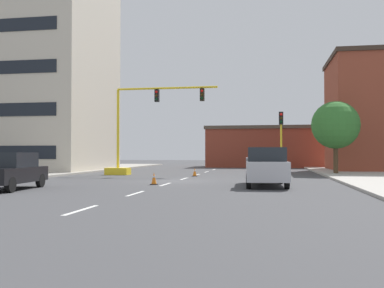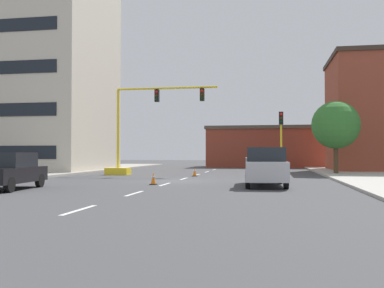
% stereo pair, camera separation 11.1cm
% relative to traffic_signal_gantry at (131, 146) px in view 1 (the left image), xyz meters
% --- Properties ---
extents(ground_plane, '(160.00, 160.00, 0.00)m').
position_rel_traffic_signal_gantry_xyz_m(ground_plane, '(5.04, -6.84, -2.23)').
color(ground_plane, '#424244').
extents(sidewalk_left, '(6.00, 56.00, 0.14)m').
position_rel_traffic_signal_gantry_xyz_m(sidewalk_left, '(-7.52, 1.16, -2.16)').
color(sidewalk_left, '#9E998E').
rests_on(sidewalk_left, ground_plane).
extents(sidewalk_right, '(6.00, 56.00, 0.14)m').
position_rel_traffic_signal_gantry_xyz_m(sidewalk_right, '(17.60, 1.16, -2.16)').
color(sidewalk_right, '#B2ADA3').
rests_on(sidewalk_right, ground_plane).
extents(lane_stripe_seg_0, '(0.16, 2.40, 0.01)m').
position_rel_traffic_signal_gantry_xyz_m(lane_stripe_seg_0, '(5.04, -20.84, -2.22)').
color(lane_stripe_seg_0, silver).
rests_on(lane_stripe_seg_0, ground_plane).
extents(lane_stripe_seg_1, '(0.16, 2.40, 0.01)m').
position_rel_traffic_signal_gantry_xyz_m(lane_stripe_seg_1, '(5.04, -15.34, -2.22)').
color(lane_stripe_seg_1, silver).
rests_on(lane_stripe_seg_1, ground_plane).
extents(lane_stripe_seg_2, '(0.16, 2.40, 0.01)m').
position_rel_traffic_signal_gantry_xyz_m(lane_stripe_seg_2, '(5.04, -9.84, -2.22)').
color(lane_stripe_seg_2, silver).
rests_on(lane_stripe_seg_2, ground_plane).
extents(lane_stripe_seg_3, '(0.16, 2.40, 0.01)m').
position_rel_traffic_signal_gantry_xyz_m(lane_stripe_seg_3, '(5.04, -4.34, -2.22)').
color(lane_stripe_seg_3, silver).
rests_on(lane_stripe_seg_3, ground_plane).
extents(lane_stripe_seg_4, '(0.16, 2.40, 0.01)m').
position_rel_traffic_signal_gantry_xyz_m(lane_stripe_seg_4, '(5.04, 1.16, -2.22)').
color(lane_stripe_seg_4, silver).
rests_on(lane_stripe_seg_4, ground_plane).
extents(lane_stripe_seg_5, '(0.16, 2.40, 0.01)m').
position_rel_traffic_signal_gantry_xyz_m(lane_stripe_seg_5, '(5.04, 6.66, -2.22)').
color(lane_stripe_seg_5, silver).
rests_on(lane_stripe_seg_5, ground_plane).
extents(lane_stripe_seg_6, '(0.16, 2.40, 0.01)m').
position_rel_traffic_signal_gantry_xyz_m(lane_stripe_seg_6, '(5.04, 12.16, -2.22)').
color(lane_stripe_seg_6, silver).
rests_on(lane_stripe_seg_6, ground_plane).
extents(building_tall_left, '(14.84, 12.44, 21.59)m').
position_rel_traffic_signal_gantry_xyz_m(building_tall_left, '(-12.39, 6.28, 8.58)').
color(building_tall_left, beige).
rests_on(building_tall_left, ground_plane).
extents(building_brick_center, '(14.28, 8.32, 4.95)m').
position_rel_traffic_signal_gantry_xyz_m(building_brick_center, '(10.26, 22.29, 0.26)').
color(building_brick_center, brown).
rests_on(building_brick_center, ground_plane).
extents(traffic_signal_gantry, '(8.81, 1.20, 6.83)m').
position_rel_traffic_signal_gantry_xyz_m(traffic_signal_gantry, '(0.00, 0.00, 0.00)').
color(traffic_signal_gantry, yellow).
rests_on(traffic_signal_gantry, ground_plane).
extents(traffic_light_pole_right, '(0.32, 0.47, 4.80)m').
position_rel_traffic_signal_gantry_xyz_m(traffic_light_pole_right, '(11.53, 0.36, 1.30)').
color(traffic_light_pole_right, yellow).
rests_on(traffic_light_pole_right, ground_plane).
extents(tree_right_mid, '(3.73, 3.73, 5.77)m').
position_rel_traffic_signal_gantry_xyz_m(tree_right_mid, '(15.78, 2.59, 1.66)').
color(tree_right_mid, '#4C3823').
rests_on(tree_right_mid, ground_plane).
extents(pickup_truck_silver, '(2.28, 5.50, 1.99)m').
position_rel_traffic_signal_gantry_xyz_m(pickup_truck_silver, '(10.44, -10.19, -1.25)').
color(pickup_truck_silver, '#BCBCC1').
rests_on(pickup_truck_silver, ground_plane).
extents(sedan_black_near_left, '(2.25, 4.65, 1.74)m').
position_rel_traffic_signal_gantry_xyz_m(sedan_black_near_left, '(-1.35, -14.41, -1.34)').
color(sedan_black_near_left, black).
rests_on(sedan_black_near_left, ground_plane).
extents(traffic_cone_roadside_a, '(0.36, 0.36, 0.63)m').
position_rel_traffic_signal_gantry_xyz_m(traffic_cone_roadside_a, '(5.22, -1.17, -1.92)').
color(traffic_cone_roadside_a, black).
rests_on(traffic_cone_roadside_a, ground_plane).
extents(traffic_cone_roadside_b, '(0.36, 0.36, 0.67)m').
position_rel_traffic_signal_gantry_xyz_m(traffic_cone_roadside_b, '(4.47, -10.14, -1.90)').
color(traffic_cone_roadside_b, black).
rests_on(traffic_cone_roadside_b, ground_plane).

